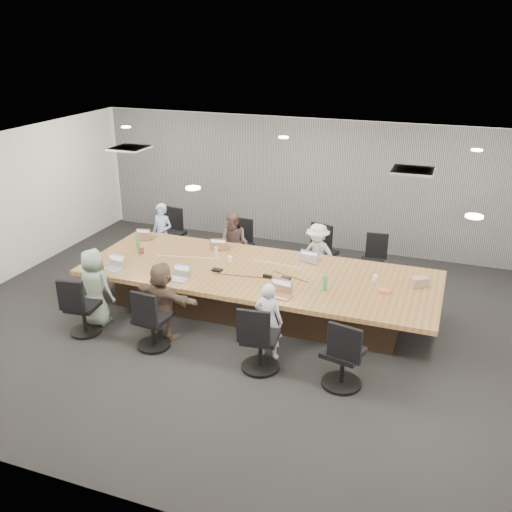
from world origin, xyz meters
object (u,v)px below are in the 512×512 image
(chair_4, at_px, (83,311))
(laptop_0, at_px, (148,237))
(chair_1, at_px, (241,250))
(person_4, at_px, (95,287))
(chair_0, at_px, (171,238))
(laptop_2, at_px, (310,259))
(chair_6, at_px, (260,342))
(person_0, at_px, (163,234))
(person_2, at_px, (317,255))
(mug_brown, at_px, (141,250))
(chair_2, at_px, (321,257))
(snack_packet, at_px, (384,291))
(laptop_4, at_px, (113,269))
(laptop_5, at_px, (179,280))
(bottle_green_left, at_px, (138,241))
(canvas_bag, at_px, (419,282))
(laptop_1, at_px, (223,247))
(person_5, at_px, (163,300))
(person_6, at_px, (269,321))
(laptop_6, at_px, (280,296))
(bottle_green_right, at_px, (325,283))
(person_1, at_px, (234,244))
(chair_5, at_px, (152,323))
(bottle_clear, at_px, (216,252))
(stapler, at_px, (268,276))
(chair_7, at_px, (343,358))
(chair_3, at_px, (372,267))

(chair_4, bearing_deg, laptop_0, 88.97)
(chair_1, distance_m, person_4, 3.34)
(chair_0, xyz_separation_m, laptop_2, (3.26, -0.90, 0.32))
(chair_6, bearing_deg, person_0, 130.35)
(person_2, relative_size, mug_brown, 10.65)
(chair_2, relative_size, person_4, 0.66)
(chair_1, distance_m, snack_packet, 3.62)
(laptop_4, height_order, laptop_5, same)
(chair_1, height_order, chair_6, chair_6)
(person_0, bearing_deg, mug_brown, -71.10)
(bottle_green_left, bearing_deg, canvas_bag, 0.47)
(person_4, height_order, bottle_green_left, person_4)
(chair_1, height_order, laptop_1, laptop_1)
(person_5, relative_size, snack_packet, 6.84)
(laptop_0, bearing_deg, person_5, 116.08)
(chair_4, xyz_separation_m, person_6, (2.99, 0.35, 0.20))
(person_4, relative_size, laptop_4, 4.27)
(laptop_2, bearing_deg, laptop_6, 98.35)
(chair_1, xyz_separation_m, laptop_4, (-1.34, -2.50, 0.38))
(person_0, relative_size, bottle_green_right, 4.82)
(laptop_5, bearing_deg, person_1, 91.13)
(person_4, relative_size, person_5, 1.04)
(chair_4, bearing_deg, chair_5, -6.72)
(chair_4, bearing_deg, laptop_5, 29.19)
(laptop_5, relative_size, bottle_clear, 1.46)
(bottle_clear, bearing_deg, snack_packet, -7.65)
(laptop_6, distance_m, stapler, 0.71)
(laptop_4, bearing_deg, laptop_5, 8.00)
(laptop_2, xyz_separation_m, bottle_green_left, (-3.18, -0.52, 0.11))
(stapler, bearing_deg, mug_brown, 179.02)
(chair_4, distance_m, person_5, 1.31)
(laptop_5, bearing_deg, person_4, -152.50)
(chair_0, height_order, chair_4, chair_0)
(chair_7, xyz_separation_m, laptop_2, (-1.15, 2.50, 0.32))
(chair_4, xyz_separation_m, canvas_bag, (4.94, 2.02, 0.42))
(chair_0, relative_size, chair_4, 1.08)
(laptop_4, bearing_deg, chair_6, -8.78)
(chair_0, xyz_separation_m, laptop_5, (1.49, -2.50, 0.32))
(chair_1, relative_size, bottle_green_left, 2.98)
(laptop_6, bearing_deg, person_5, -152.66)
(person_4, bearing_deg, laptop_1, -117.91)
(person_4, bearing_deg, mug_brown, -88.35)
(laptop_6, height_order, stapler, stapler)
(bottle_clear, bearing_deg, bottle_green_right, -17.30)
(chair_0, relative_size, bottle_green_right, 3.26)
(chair_1, relative_size, mug_brown, 6.43)
(chair_1, distance_m, person_2, 1.73)
(laptop_0, height_order, laptop_4, same)
(chair_0, distance_m, canvas_bag, 5.38)
(chair_2, relative_size, chair_3, 1.15)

